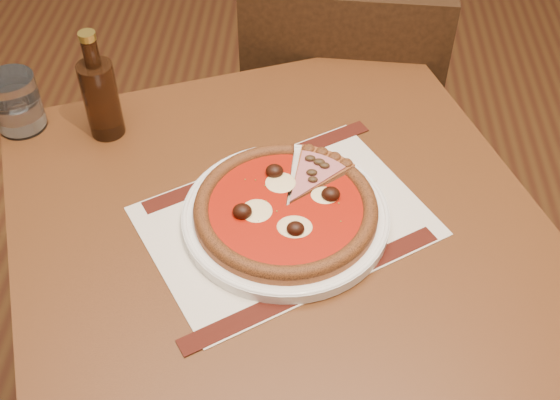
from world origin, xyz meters
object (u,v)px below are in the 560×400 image
object	(u,v)px
chair_far	(339,118)
water_glass	(16,102)
plate	(286,217)
table	(279,265)
pizza	(286,208)
bottle	(101,96)

from	to	relation	value
chair_far	water_glass	bearing A→B (deg)	35.37
chair_far	plate	xyz separation A→B (m)	(-0.10, -0.56, 0.26)
table	chair_far	bearing A→B (deg)	79.22
plate	water_glass	bearing A→B (deg)	156.58
pizza	plate	bearing A→B (deg)	-103.56
bottle	pizza	bearing A→B (deg)	-31.61
chair_far	plate	bearing A→B (deg)	83.40
table	bottle	distance (m)	0.41
plate	pizza	distance (m)	0.02
water_glass	bottle	size ratio (longest dim) A/B	0.51
plate	water_glass	world-z (taller)	water_glass
table	water_glass	world-z (taller)	water_glass
plate	bottle	distance (m)	0.38
table	water_glass	xyz separation A→B (m)	(-0.46, 0.21, 0.15)
chair_far	pizza	bearing A→B (deg)	83.40
chair_far	pizza	size ratio (longest dim) A/B	3.15
water_glass	plate	bearing A→B (deg)	-23.42
water_glass	bottle	xyz separation A→B (m)	(0.15, -0.01, 0.03)
pizza	chair_far	bearing A→B (deg)	80.10
pizza	bottle	world-z (taller)	bottle
chair_far	bottle	distance (m)	0.65
chair_far	plate	world-z (taller)	chair_far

